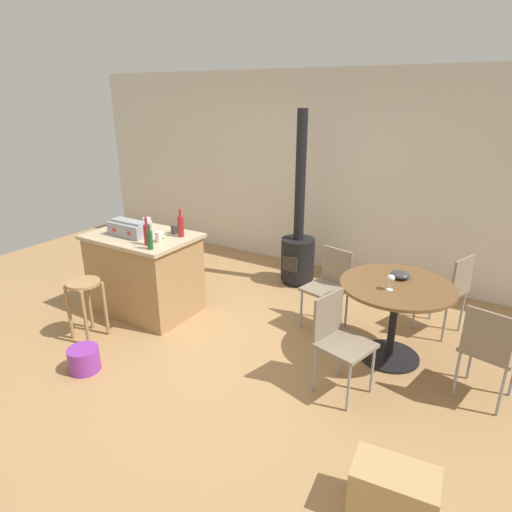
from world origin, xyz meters
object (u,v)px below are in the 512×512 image
object	(u,v)px
folding_chair_far	(489,347)
bottle_1	(150,240)
cup_1	(147,222)
plastic_bucket	(84,359)
folding_chair_right	(329,283)
wine_glass	(391,279)
wood_stove	(298,245)
wooden_stool	(85,297)
dining_table	(395,302)
serving_bowl	(400,275)
bottle_0	(147,234)
folding_chair_near	(339,337)
bottle_2	(181,226)
cup_2	(159,237)
cardboard_box	(393,494)
kitchen_island	(145,273)
cup_3	(127,224)
cup_0	(175,229)
folding_chair_left	(449,287)
toolbox	(129,228)

from	to	relation	value
folding_chair_far	bottle_1	bearing A→B (deg)	-170.15
cup_1	plastic_bucket	world-z (taller)	cup_1
folding_chair_right	wine_glass	world-z (taller)	wine_glass
wood_stove	plastic_bucket	size ratio (longest dim) A/B	7.98
wooden_stool	plastic_bucket	size ratio (longest dim) A/B	2.24
dining_table	wine_glass	bearing A→B (deg)	-100.05
folding_chair_far	wine_glass	xyz separation A→B (m)	(-0.84, 0.08, 0.37)
serving_bowl	bottle_1	bearing A→B (deg)	-157.56
bottle_0	folding_chair_near	bearing A→B (deg)	-0.56
dining_table	bottle_1	xyz separation A→B (m)	(-2.27, -0.78, 0.43)
bottle_2	cup_2	world-z (taller)	bottle_2
dining_table	cardboard_box	world-z (taller)	dining_table
kitchen_island	dining_table	xyz separation A→B (m)	(2.70, 0.48, 0.13)
wine_glass	cardboard_box	xyz separation A→B (m)	(0.51, -1.53, -0.70)
folding_chair_right	serving_bowl	size ratio (longest dim) A/B	4.79
cup_2	cup_3	world-z (taller)	cup_2
dining_table	serving_bowl	bearing A→B (deg)	96.63
bottle_2	plastic_bucket	bearing A→B (deg)	-91.77
folding_chair_far	serving_bowl	bearing A→B (deg)	154.42
wooden_stool	cup_0	distance (m)	1.18
dining_table	cardboard_box	xyz separation A→B (m)	(0.48, -1.69, -0.42)
dining_table	wooden_stool	bearing A→B (deg)	-155.72
folding_chair_far	wine_glass	distance (m)	0.92
wood_stove	wine_glass	world-z (taller)	wood_stove
bottle_1	cup_3	bearing A→B (deg)	152.27
folding_chair_near	bottle_0	distance (m)	2.19
folding_chair_near	bottle_0	size ratio (longest dim) A/B	2.91
folding_chair_left	cardboard_box	world-z (taller)	folding_chair_left
folding_chair_far	folding_chair_right	world-z (taller)	folding_chair_right
wine_glass	cup_3	bearing A→B (deg)	-175.97
bottle_0	cup_0	size ratio (longest dim) A/B	2.37
dining_table	folding_chair_right	distance (m)	0.80
toolbox	bottle_2	bearing A→B (deg)	27.82
folding_chair_right	wine_glass	bearing A→B (deg)	-29.58
cup_3	wine_glass	size ratio (longest dim) A/B	0.83
dining_table	wine_glass	distance (m)	0.33
folding_chair_near	cardboard_box	size ratio (longest dim) A/B	1.74
cup_2	cup_3	distance (m)	0.72
folding_chair_left	wood_stove	xyz separation A→B (m)	(-1.91, 0.38, -0.00)
cup_1	wine_glass	size ratio (longest dim) A/B	0.87
folding_chair_right	cardboard_box	world-z (taller)	folding_chair_right
folding_chair_far	folding_chair_left	distance (m)	1.10
wooden_stool	wine_glass	size ratio (longest dim) A/B	4.36
kitchen_island	wine_glass	distance (m)	2.72
folding_chair_near	wine_glass	distance (m)	0.71
wood_stove	toolbox	bearing A→B (deg)	-125.65
bottle_0	wine_glass	size ratio (longest dim) A/B	2.05
cup_1	wine_glass	distance (m)	2.84
toolbox	cup_1	bearing A→B (deg)	103.72
kitchen_island	cup_2	xyz separation A→B (m)	(0.35, -0.08, 0.51)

